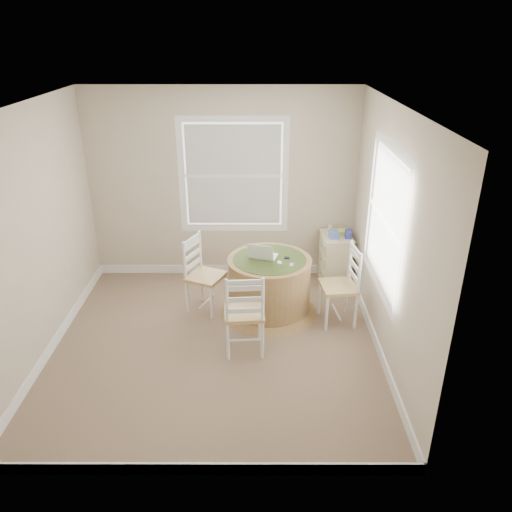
{
  "coord_description": "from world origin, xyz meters",
  "views": [
    {
      "loc": [
        0.46,
        -4.67,
        3.26
      ],
      "look_at": [
        0.45,
        0.45,
        0.89
      ],
      "focal_mm": 35.0,
      "sensor_mm": 36.0,
      "label": 1
    }
  ],
  "objects_px": {
    "chair_right": "(339,286)",
    "laptop": "(263,255)",
    "chair_near": "(244,312)",
    "corner_chest": "(335,258)",
    "round_table": "(269,283)",
    "chair_left": "(206,276)"
  },
  "relations": [
    {
      "from": "chair_near",
      "to": "corner_chest",
      "type": "height_order",
      "value": "chair_near"
    },
    {
      "from": "chair_right",
      "to": "laptop",
      "type": "relative_size",
      "value": 2.48
    },
    {
      "from": "round_table",
      "to": "chair_right",
      "type": "relative_size",
      "value": 1.26
    },
    {
      "from": "chair_left",
      "to": "corner_chest",
      "type": "relative_size",
      "value": 1.37
    },
    {
      "from": "chair_right",
      "to": "chair_near",
      "type": "bearing_deg",
      "value": -68.82
    },
    {
      "from": "round_table",
      "to": "laptop",
      "type": "distance_m",
      "value": 0.37
    },
    {
      "from": "chair_left",
      "to": "chair_near",
      "type": "xyz_separation_m",
      "value": [
        0.49,
        -0.85,
        0.0
      ]
    },
    {
      "from": "round_table",
      "to": "chair_right",
      "type": "distance_m",
      "value": 0.84
    },
    {
      "from": "chair_left",
      "to": "corner_chest",
      "type": "bearing_deg",
      "value": -41.12
    },
    {
      "from": "round_table",
      "to": "laptop",
      "type": "height_order",
      "value": "laptop"
    },
    {
      "from": "round_table",
      "to": "chair_left",
      "type": "height_order",
      "value": "chair_left"
    },
    {
      "from": "chair_near",
      "to": "corner_chest",
      "type": "relative_size",
      "value": 1.37
    },
    {
      "from": "chair_right",
      "to": "corner_chest",
      "type": "bearing_deg",
      "value": 166.72
    },
    {
      "from": "chair_near",
      "to": "chair_right",
      "type": "bearing_deg",
      "value": -156.18
    },
    {
      "from": "round_table",
      "to": "chair_left",
      "type": "relative_size",
      "value": 1.26
    },
    {
      "from": "round_table",
      "to": "chair_right",
      "type": "bearing_deg",
      "value": -5.12
    },
    {
      "from": "corner_chest",
      "to": "chair_left",
      "type": "bearing_deg",
      "value": -159.23
    },
    {
      "from": "chair_near",
      "to": "chair_right",
      "type": "distance_m",
      "value": 1.24
    },
    {
      "from": "chair_right",
      "to": "laptop",
      "type": "bearing_deg",
      "value": -113.92
    },
    {
      "from": "chair_near",
      "to": "chair_right",
      "type": "relative_size",
      "value": 1.0
    },
    {
      "from": "corner_chest",
      "to": "laptop",
      "type": "bearing_deg",
      "value": -146.46
    },
    {
      "from": "chair_left",
      "to": "corner_chest",
      "type": "height_order",
      "value": "chair_left"
    }
  ]
}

